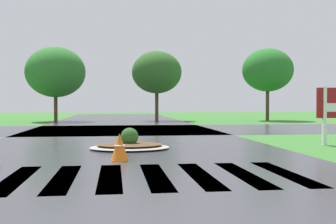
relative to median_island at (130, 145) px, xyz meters
name	(u,v)px	position (x,y,z in m)	size (l,w,h in m)	color
asphalt_roadway	(125,145)	(-0.11, 1.42, -0.14)	(9.97, 80.00, 0.01)	#35353A
asphalt_cross_road	(121,130)	(-0.11, 9.71, -0.14)	(90.00, 8.97, 0.01)	#35353A
crosswalk_stripes	(133,177)	(-0.11, -4.96, -0.14)	(6.75, 3.21, 0.01)	white
median_island	(130,145)	(0.00, 0.00, 0.00)	(2.52, 1.99, 0.68)	#9E9B93
traffic_cone	(120,147)	(-0.34, -2.66, 0.21)	(0.45, 0.45, 0.71)	orange
background_treeline	(57,72)	(-4.95, 20.55, 3.78)	(39.03, 5.43, 5.95)	#4C3823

